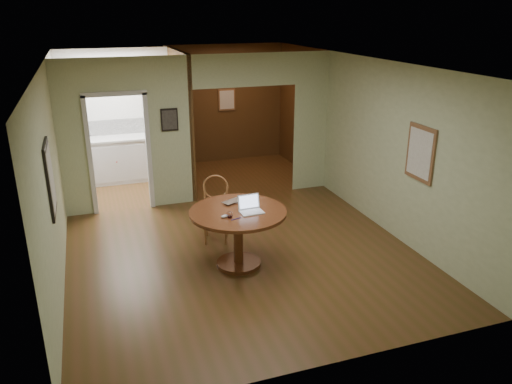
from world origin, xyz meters
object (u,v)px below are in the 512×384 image
object	(u,v)px
chair	(216,205)
open_laptop	(250,207)
dining_table	(238,225)
closed_laptop	(237,202)

from	to	relation	value
chair	open_laptop	size ratio (longest dim) A/B	3.21
chair	dining_table	bearing A→B (deg)	-67.13
dining_table	closed_laptop	bearing A→B (deg)	76.20
dining_table	closed_laptop	world-z (taller)	closed_laptop
open_laptop	dining_table	bearing A→B (deg)	152.48
chair	open_laptop	world-z (taller)	open_laptop
open_laptop	closed_laptop	distance (m)	0.36
chair	closed_laptop	size ratio (longest dim) A/B	2.80
dining_table	chair	bearing A→B (deg)	94.35
open_laptop	closed_laptop	size ratio (longest dim) A/B	0.87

